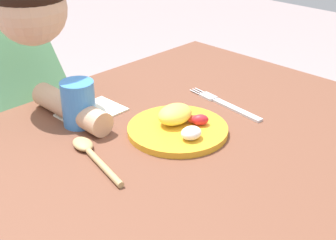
{
  "coord_description": "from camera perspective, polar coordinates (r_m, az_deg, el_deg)",
  "views": [
    {
      "loc": [
        -0.57,
        -0.57,
        1.2
      ],
      "look_at": [
        0.06,
        0.06,
        0.74
      ],
      "focal_mm": 49.36,
      "sensor_mm": 36.0,
      "label": 1
    }
  ],
  "objects": [
    {
      "name": "dining_table",
      "position": [
        1.03,
        -0.2,
        -10.73
      ],
      "size": [
        1.14,
        0.85,
        0.72
      ],
      "color": "brown",
      "rests_on": "ground_plane"
    },
    {
      "name": "plate",
      "position": [
        0.99,
        1.29,
        -0.73
      ],
      "size": [
        0.22,
        0.22,
        0.06
      ],
      "color": "gold",
      "rests_on": "dining_table"
    },
    {
      "name": "fork",
      "position": [
        1.12,
        7.08,
        1.92
      ],
      "size": [
        0.05,
        0.23,
        0.01
      ],
      "rotation": [
        0.0,
        0.0,
        1.45
      ],
      "color": "silver",
      "rests_on": "dining_table"
    },
    {
      "name": "spoon",
      "position": [
        0.92,
        -9.54,
        -3.97
      ],
      "size": [
        0.07,
        0.2,
        0.02
      ],
      "rotation": [
        0.0,
        0.0,
        1.35
      ],
      "color": "tan",
      "rests_on": "dining_table"
    },
    {
      "name": "drinking_cup",
      "position": [
        1.03,
        -10.99,
        2.03
      ],
      "size": [
        0.07,
        0.07,
        0.1
      ],
      "primitive_type": "cylinder",
      "color": "#4088DF",
      "rests_on": "dining_table"
    },
    {
      "name": "person",
      "position": [
        1.34,
        -17.27,
        -2.4
      ],
      "size": [
        0.22,
        0.51,
        1.03
      ],
      "rotation": [
        0.0,
        0.0,
        3.14
      ],
      "color": "#3E5158",
      "rests_on": "ground_plane"
    },
    {
      "name": "napkin",
      "position": [
        1.09,
        -9.4,
        0.95
      ],
      "size": [
        0.14,
        0.11,
        0.0
      ],
      "primitive_type": "cube",
      "rotation": [
        0.0,
        0.0,
        0.01
      ],
      "color": "white",
      "rests_on": "dining_table"
    }
  ]
}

